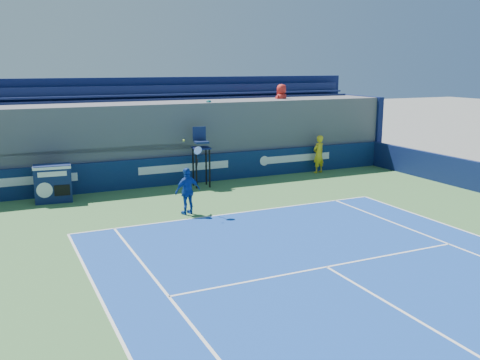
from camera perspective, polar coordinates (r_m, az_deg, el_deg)
name	(u,v)px	position (r m, az deg, el deg)	size (l,w,h in m)	color
ball_person	(319,154)	(25.21, 8.38, 2.75)	(0.64, 0.42, 1.76)	yellow
back_hoarding	(184,170)	(22.82, -5.98, 1.08)	(20.40, 0.21, 1.20)	#0D204C
match_clock	(53,182)	(20.77, -19.34, -0.24)	(1.38, 0.84, 1.40)	#0E1B48
umpire_chair	(201,150)	(22.06, -4.19, 3.18)	(0.78, 0.78, 2.48)	black
tennis_player	(188,191)	(18.04, -5.60, -1.16)	(1.01, 0.57, 2.57)	#133E9E
stadium_seating	(169,135)	(24.55, -7.64, 4.74)	(21.00, 4.05, 4.40)	#535358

